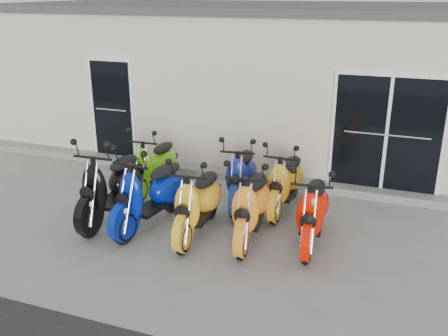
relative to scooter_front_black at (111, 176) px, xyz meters
The scene contains 14 objects.
ground 1.85m from the scooter_front_black, 16.70° to the left, with size 80.00×80.00×0.00m, color gray.
building 5.97m from the scooter_front_black, 74.15° to the left, with size 14.00×6.00×3.20m, color beige.
roof_cap 6.42m from the scooter_front_black, 74.15° to the left, with size 14.20×6.20×0.16m, color #3F3F42.
front_step 3.06m from the scooter_front_black, 57.20° to the left, with size 14.00×0.40×0.15m, color gray.
door_left 3.13m from the scooter_front_black, 120.86° to the left, with size 1.07×0.08×2.22m, color black.
door_right 5.00m from the scooter_front_black, 32.20° to the left, with size 2.02×0.08×2.22m, color black.
scooter_front_black is the anchor object (origin of this frame).
scooter_front_blue 0.75m from the scooter_front_black, ahead, with size 0.74×2.03×1.50m, color #041B8F, non-canonical shape.
scooter_front_orange_a 1.59m from the scooter_front_black, ahead, with size 0.70×1.91×1.41m, color yellow, non-canonical shape.
scooter_front_orange_b 2.42m from the scooter_front_black, ahead, with size 0.71×1.95×1.44m, color orange, non-canonical shape.
scooter_front_red 3.35m from the scooter_front_black, ahead, with size 0.68×1.86×1.38m, color #E81300, non-canonical shape.
scooter_back_green 1.38m from the scooter_front_black, 86.37° to the left, with size 0.67×1.83×1.35m, color #69CD0F, non-canonical shape.
scooter_back_blue 2.29m from the scooter_front_black, 36.06° to the left, with size 0.68×1.88×1.39m, color navy, non-canonical shape.
scooter_back_yellow 2.99m from the scooter_front_black, 27.13° to the left, with size 0.67×1.84×1.36m, color gold, non-canonical shape.
Camera 1 is at (2.84, -7.11, 3.73)m, focal length 40.00 mm.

